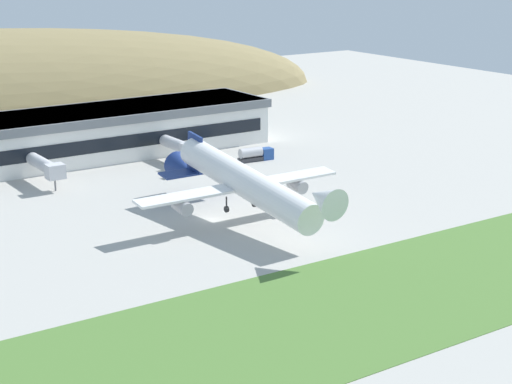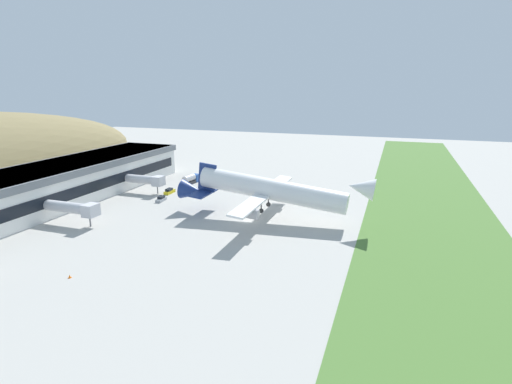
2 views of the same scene
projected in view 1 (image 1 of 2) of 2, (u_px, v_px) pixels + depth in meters
ground_plane at (213, 220)px, 148.15m from camera, size 365.16×365.16×0.00m
grass_strip_foreground at (375, 299)px, 114.51m from camera, size 328.65×31.16×0.08m
terminal_building at (21, 139)px, 182.41m from camera, size 115.89×20.86×10.57m
jetway_1 at (46, 166)px, 168.04m from camera, size 3.38×14.27×5.43m
jetway_2 at (180, 146)px, 185.09m from camera, size 3.38×12.65×5.43m
cargo_airplane at (243, 182)px, 144.50m from camera, size 38.94×48.81×10.73m
service_car_0 at (173, 174)px, 175.28m from camera, size 4.04×1.99×1.43m
service_car_1 at (202, 166)px, 181.44m from camera, size 4.60×1.82×1.56m
fuel_truck at (256, 154)px, 188.63m from camera, size 8.29×2.83×3.08m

